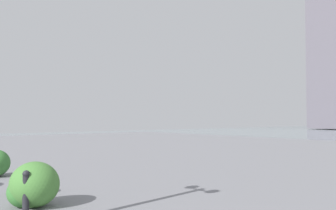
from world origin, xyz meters
TOP-DOWN VIEW (x-y plane):
  - bollard_mid at (5.55, -0.95)m, footprint 0.13×0.13m
  - shrub_low at (7.12, -1.44)m, footprint 0.65×0.59m
  - shrub_round at (5.99, -1.05)m, footprint 0.68×0.61m
  - shrub_tall at (5.88, -1.22)m, footprint 1.03×0.92m

SIDE VIEW (x-z plane):
  - shrub_low at x=7.12m, z-range 0.00..0.56m
  - shrub_round at x=5.99m, z-range 0.00..0.58m
  - bollard_mid at x=5.55m, z-range 0.02..0.78m
  - shrub_tall at x=5.88m, z-range 0.00..0.87m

